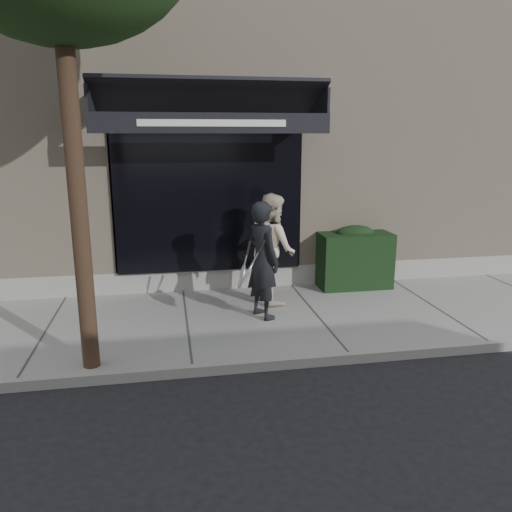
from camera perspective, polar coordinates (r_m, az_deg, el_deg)
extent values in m
plane|color=black|center=(7.98, 6.72, -7.25)|extent=(80.00, 80.00, 0.00)
cube|color=gray|center=(7.96, 6.73, -6.85)|extent=(20.00, 3.00, 0.12)
cube|color=gray|center=(6.61, 10.69, -11.36)|extent=(20.00, 0.10, 0.14)
cube|color=#C0AD92|center=(12.32, 0.20, 13.27)|extent=(14.00, 7.00, 5.50)
cube|color=gray|center=(9.46, 3.80, -2.23)|extent=(14.02, 0.42, 0.50)
cube|color=black|center=(8.76, -5.43, 6.81)|extent=(3.20, 0.30, 2.60)
cube|color=gray|center=(8.93, -15.87, 6.48)|extent=(0.08, 0.40, 2.60)
cube|color=gray|center=(9.18, 4.56, 7.14)|extent=(0.08, 0.40, 2.60)
cube|color=gray|center=(8.86, -5.72, 15.56)|extent=(3.36, 0.40, 0.12)
cube|color=black|center=(8.17, -5.35, 17.56)|extent=(3.60, 1.03, 0.55)
cube|color=black|center=(7.66, -4.95, 14.91)|extent=(3.60, 0.05, 0.30)
cube|color=white|center=(7.63, -4.92, 14.91)|extent=(2.20, 0.01, 0.10)
cube|color=black|center=(8.20, -18.35, 16.38)|extent=(0.04, 1.00, 0.45)
cube|color=black|center=(8.51, 7.23, 16.82)|extent=(0.04, 1.00, 0.45)
cube|color=black|center=(9.28, 11.11, -0.42)|extent=(1.30, 0.70, 1.00)
ellipsoid|color=black|center=(9.17, 11.26, 2.61)|extent=(0.71, 0.38, 0.27)
cylinder|color=black|center=(5.92, -19.90, 8.61)|extent=(0.20, 0.20, 4.80)
imported|color=black|center=(7.47, 0.79, -0.48)|extent=(0.66, 0.77, 1.78)
torus|color=silver|center=(7.11, -0.91, -1.84)|extent=(0.23, 0.33, 0.28)
cylinder|color=silver|center=(7.11, -0.91, -1.84)|extent=(0.19, 0.29, 0.24)
cylinder|color=silver|center=(7.11, -0.91, -1.84)|extent=(0.17, 0.06, 0.10)
cylinder|color=black|center=(7.11, -0.91, -1.84)|extent=(0.19, 0.08, 0.12)
torus|color=silver|center=(7.03, -1.64, -2.35)|extent=(0.11, 0.31, 0.30)
cylinder|color=silver|center=(7.03, -1.64, -2.35)|extent=(0.08, 0.27, 0.26)
cylinder|color=silver|center=(7.03, -1.64, -2.35)|extent=(0.18, 0.03, 0.06)
cylinder|color=black|center=(7.03, -1.64, -2.35)|extent=(0.20, 0.05, 0.08)
imported|color=beige|center=(8.22, 1.88, 0.93)|extent=(0.85, 1.00, 1.81)
torus|color=silver|center=(7.96, 0.95, -0.04)|extent=(0.14, 0.31, 0.30)
cylinder|color=silver|center=(7.96, 0.95, -0.04)|extent=(0.11, 0.27, 0.27)
cylinder|color=silver|center=(7.96, 0.95, -0.04)|extent=(0.18, 0.06, 0.05)
cylinder|color=black|center=(7.96, 0.95, -0.04)|extent=(0.20, 0.08, 0.07)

